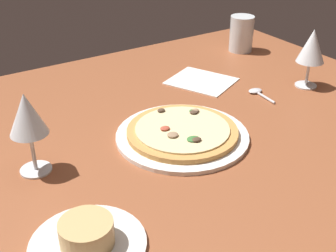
{
  "coord_description": "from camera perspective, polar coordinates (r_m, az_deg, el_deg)",
  "views": [
    {
      "loc": [
        44.85,
        75.73,
        56.08
      ],
      "look_at": [
        -2.66,
        1.84,
        7.0
      ],
      "focal_mm": 48.08,
      "sensor_mm": 36.0,
      "label": 1
    }
  ],
  "objects": [
    {
      "name": "ramekin_on_saucer",
      "position": [
        0.75,
        -10.21,
        -13.85
      ],
      "size": [
        18.95,
        18.95,
        4.98
      ],
      "color": "silver",
      "rests_on": "dining_table"
    },
    {
      "name": "paper_menu",
      "position": [
        1.31,
        4.25,
        5.69
      ],
      "size": [
        20.94,
        22.12,
        0.3
      ],
      "primitive_type": "cube",
      "rotation": [
        0.0,
        0.0,
        0.44
      ],
      "color": "white",
      "rests_on": "dining_table"
    },
    {
      "name": "dining_table",
      "position": [
        1.03,
        -1.79,
        -2.39
      ],
      "size": [
        150.0,
        110.0,
        4.0
      ],
      "primitive_type": "cube",
      "color": "brown",
      "rests_on": "ground"
    },
    {
      "name": "wine_glass_far",
      "position": [
        1.29,
        17.77,
        9.46
      ],
      "size": [
        7.6,
        7.6,
        16.46
      ],
      "color": "silver",
      "rests_on": "dining_table"
    },
    {
      "name": "wine_glass_near",
      "position": [
        0.89,
        -17.44,
        1.11
      ],
      "size": [
        7.49,
        7.49,
        17.1
      ],
      "color": "silver",
      "rests_on": "dining_table"
    },
    {
      "name": "water_glass",
      "position": [
        1.55,
        9.27,
        11.18
      ],
      "size": [
        7.87,
        7.87,
        11.73
      ],
      "color": "silver",
      "rests_on": "dining_table"
    },
    {
      "name": "pizza_main",
      "position": [
        1.02,
        1.82,
        -0.93
      ],
      "size": [
        30.1,
        30.1,
        3.31
      ],
      "color": "white",
      "rests_on": "dining_table"
    },
    {
      "name": "spoon",
      "position": [
        1.25,
        11.31,
        4.2
      ],
      "size": [
        4.23,
        9.77,
        1.0
      ],
      "color": "silver",
      "rests_on": "dining_table"
    }
  ]
}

